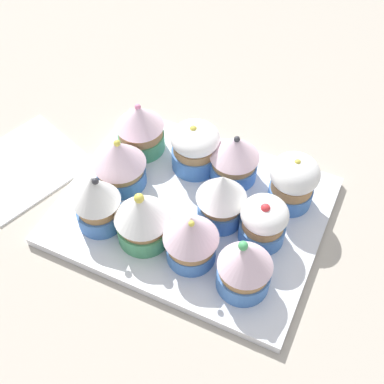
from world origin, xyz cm
name	(u,v)px	position (x,y,z in cm)	size (l,w,h in cm)	color
ground_plane	(192,220)	(0.00, 0.00, -1.50)	(180.00, 180.00, 3.00)	#B2A899
baking_tray	(192,210)	(0.00, 0.00, 0.60)	(30.90, 24.52, 1.20)	silver
cupcake_0	(293,181)	(-10.23, -5.94, 4.93)	(5.81, 5.81, 7.41)	#477AC6
cupcake_1	(234,157)	(-2.55, -6.76, 4.68)	(6.12, 6.12, 7.05)	#477AC6
cupcake_2	(195,147)	(2.57, -6.39, 4.51)	(6.09, 6.09, 6.78)	#477AC6
cupcake_3	(140,128)	(10.23, -6.25, 4.78)	(6.21, 6.21, 7.31)	#4C9E6B
cupcake_4	(263,222)	(-8.99, 0.53, 4.31)	(5.34, 5.34, 6.51)	#477AC6
cupcake_5	(223,195)	(-3.67, -0.44, 5.16)	(5.82, 5.82, 7.59)	#477AC6
cupcake_6	(120,162)	(9.65, -0.06, 4.88)	(6.49, 6.49, 7.40)	#477AC6
cupcake_7	(245,266)	(-9.28, 7.02, 4.96)	(5.81, 5.81, 7.79)	#477AC6
cupcake_8	(191,237)	(-2.80, 6.23, 5.10)	(6.10, 6.10, 7.65)	#477AC6
cupcake_9	(142,217)	(3.19, 6.06, 4.97)	(6.36, 6.36, 7.71)	#4C9E6B
cupcake_10	(97,200)	(8.83, 6.38, 5.29)	(5.47, 5.47, 8.27)	#477AC6
napkin	(22,166)	(23.48, 2.65, 0.30)	(12.84, 14.62, 0.60)	white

